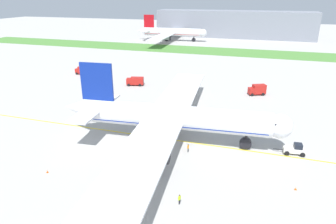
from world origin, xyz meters
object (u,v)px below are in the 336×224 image
Objects in this scene: service_truck_baggage_loader at (83,70)px; service_truck_catering_van at (135,81)px; ground_crew_marshaller_front at (188,147)px; ground_crew_wingwalker_port at (179,198)px; traffic_cone_port_wing at (296,188)px; parked_airliner_far_left at (171,32)px; traffic_cone_near_nose at (47,171)px; service_truck_fuel_bowser at (257,90)px; pushback_tug at (295,149)px; ground_crew_wingwalker_starboard at (115,163)px; airliner_foreground at (170,117)px.

service_truck_baggage_loader is 26.08m from service_truck_catering_van.
ground_crew_marshaller_front is 48.31m from service_truck_catering_van.
service_truck_baggage_loader is at bearing 131.94° from ground_crew_wingwalker_port.
parked_airliner_far_left is at bearing 114.08° from traffic_cone_port_wing.
service_truck_fuel_bowser is (32.86, 55.52, 1.42)m from traffic_cone_near_nose.
ground_crew_marshaller_front is at bearing -41.19° from service_truck_baggage_loader.
pushback_tug is 27.27m from ground_crew_wingwalker_port.
service_truck_catering_van is (-17.39, 48.77, 0.56)m from ground_crew_wingwalker_starboard.
service_truck_catering_van reaches higher than ground_crew_wingwalker_starboard.
service_truck_baggage_loader is 0.94× the size of service_truck_catering_van.
ground_crew_wingwalker_starboard is at bearing -138.59° from ground_crew_marshaller_front.
pushback_tug is at bearing -76.69° from service_truck_fuel_bowser.
ground_crew_wingwalker_starboard is 30.21m from traffic_cone_port_wing.
pushback_tug is 45.88m from traffic_cone_near_nose.
pushback_tug reaches higher than traffic_cone_port_wing.
airliner_foreground reaches higher than service_truck_fuel_bowser.
pushback_tug reaches higher than traffic_cone_near_nose.
traffic_cone_port_wing is 89.93m from service_truck_baggage_loader.
traffic_cone_port_wing is (19.19, -6.65, -0.75)m from ground_crew_marshaller_front.
service_truck_catering_van is at bearing 119.42° from ground_crew_wingwalker_port.
parked_airliner_far_left is at bearing 108.40° from ground_crew_marshaller_front.
service_truck_baggage_loader is 0.08× the size of parked_airliner_far_left.
ground_crew_marshaller_front is at bearing 41.41° from ground_crew_wingwalker_starboard.
ground_crew_wingwalker_port is 165.35m from parked_airliner_far_left.
pushback_tug is at bearing 26.34° from ground_crew_wingwalker_starboard.
ground_crew_wingwalker_starboard is at bearing -115.39° from airliner_foreground.
traffic_cone_near_nose is at bearing -155.08° from ground_crew_wingwalker_starboard.
ground_crew_wingwalker_port is at bearing -129.07° from pushback_tug.
ground_crew_marshaller_front is 25.90m from traffic_cone_near_nose.
parked_airliner_far_left reaches higher than traffic_cone_port_wing.
ground_crew_wingwalker_port is at bearing -151.72° from traffic_cone_port_wing.
parked_airliner_far_left is (-66.44, 148.67, 5.23)m from traffic_cone_port_wing.
parked_airliner_far_left is (-47.25, 142.02, 4.48)m from ground_crew_marshaller_front.
parked_airliner_far_left reaches higher than service_truck_catering_van.
parked_airliner_far_left reaches higher than airliner_foreground.
traffic_cone_port_wing is at bearing 5.58° from ground_crew_wingwalker_starboard.
service_truck_catering_van is at bearing -79.54° from parked_airliner_far_left.
traffic_cone_near_nose is at bearing -169.07° from traffic_cone_port_wing.
traffic_cone_near_nose is 0.01× the size of parked_airliner_far_left.
service_truck_fuel_bowser is at bearing -59.85° from parked_airliner_far_left.
pushback_tug is 58.63m from service_truck_catering_van.
service_truck_catering_van is (-30.87, 54.75, 0.53)m from ground_crew_wingwalker_port.
airliner_foreground is at bearing 144.54° from ground_crew_marshaller_front.
airliner_foreground is 13.55× the size of service_truck_fuel_bowser.
traffic_cone_near_nose is at bearing -145.93° from ground_crew_marshaller_front.
service_truck_fuel_bowser is at bearing 99.26° from traffic_cone_port_wing.
traffic_cone_near_nose is 0.10× the size of service_truck_baggage_loader.
parked_airliner_far_left is at bearing 120.15° from service_truck_fuel_bowser.
service_truck_baggage_loader reaches higher than service_truck_catering_van.
pushback_tug is 3.69× the size of ground_crew_wingwalker_starboard.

